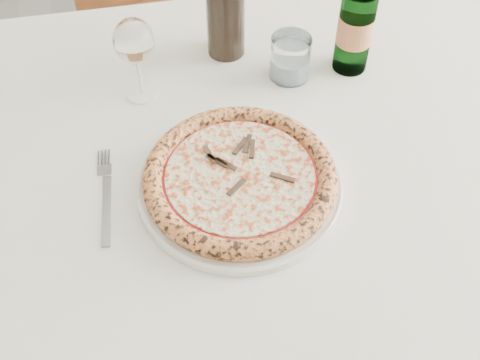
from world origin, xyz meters
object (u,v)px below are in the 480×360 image
Objects in this scene: dining_table at (230,175)px; pizza at (240,177)px; plate at (240,185)px; beer_bottle at (356,22)px; wine_glass at (134,43)px; tumbler at (290,60)px.

dining_table is 0.15m from pizza.
beer_bottle is at bearing 44.69° from plate.
dining_table is at bearing 90.00° from pizza.
plate is at bearing -135.31° from beer_bottle.
pizza is at bearing -62.01° from wine_glass.
plate is 0.02m from pizza.
plate is at bearing -62.00° from wine_glass.
dining_table is at bearing -148.73° from beer_bottle.
tumbler is 0.14m from beer_bottle.
pizza is 0.30m from wine_glass.
pizza is at bearing -119.26° from tumbler.
wine_glass is (-0.13, 0.15, 0.20)m from dining_table.
tumbler reaches higher than pizza.
plate is (-0.00, -0.10, 0.09)m from dining_table.
dining_table is 9.42× the size of wine_glass.
beer_bottle reaches higher than wine_glass.
beer_bottle is (0.12, 0.00, 0.07)m from tumbler.
wine_glass reaches higher than tumbler.
beer_bottle is at bearing 0.84° from wine_glass.
wine_glass reaches higher than plate.
plate is at bearing 18.31° from pizza.
beer_bottle reaches higher than tumbler.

